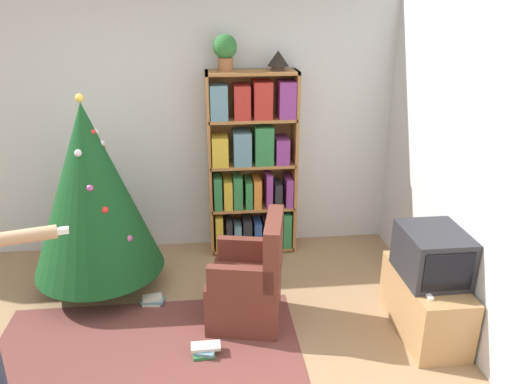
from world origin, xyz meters
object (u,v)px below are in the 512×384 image
object	(u,v)px
christmas_tree	(91,190)
bookshelf	(252,165)
television	(432,254)
potted_plant	(225,50)
table_lamp	(278,59)
armchair	(250,285)

from	to	relation	value
christmas_tree	bookshelf	bearing A→B (deg)	24.07
television	christmas_tree	world-z (taller)	christmas_tree
television	potted_plant	bearing A→B (deg)	133.38
bookshelf	television	size ratio (longest dim) A/B	3.45
table_lamp	potted_plant	bearing A→B (deg)	180.00
christmas_tree	armchair	distance (m)	1.56
bookshelf	armchair	bearing A→B (deg)	-96.57
television	potted_plant	distance (m)	2.51
television	armchair	world-z (taller)	armchair
potted_plant	table_lamp	xyz separation A→B (m)	(0.49, -0.00, -0.09)
armchair	table_lamp	distance (m)	2.09
bookshelf	table_lamp	xyz separation A→B (m)	(0.25, 0.01, 1.02)
christmas_tree	potted_plant	xyz separation A→B (m)	(1.18, 0.65, 1.08)
television	armchair	distance (m)	1.43
bookshelf	table_lamp	size ratio (longest dim) A/B	9.23
christmas_tree	table_lamp	xyz separation A→B (m)	(1.67, 0.65, 0.99)
television	christmas_tree	xyz separation A→B (m)	(-2.64, 0.89, 0.28)
bookshelf	christmas_tree	size ratio (longest dim) A/B	1.04
christmas_tree	potted_plant	distance (m)	1.73
armchair	bookshelf	bearing A→B (deg)	-174.76
christmas_tree	table_lamp	bearing A→B (deg)	21.08
armchair	potted_plant	size ratio (longest dim) A/B	2.80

